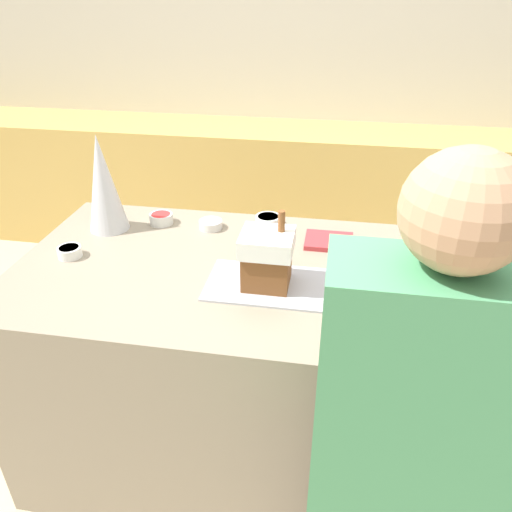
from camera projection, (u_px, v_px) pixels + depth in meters
name	position (u px, v px, depth m)	size (l,w,h in m)	color
ground_plane	(245.00, 443.00, 2.34)	(12.00, 12.00, 0.00)	#C6B28E
wall_back	(301.00, 70.00, 3.67)	(8.00, 0.05, 2.60)	beige
back_cabinet_block	(293.00, 191.00, 3.80)	(6.00, 0.60, 0.95)	tan
kitchen_island	(243.00, 365.00, 2.10)	(1.73, 0.97, 0.95)	gray
baking_tray	(267.00, 284.00, 1.77)	(0.42, 0.28, 0.01)	#B2B2BC
gingerbread_house	(267.00, 258.00, 1.71)	(0.18, 0.17, 0.27)	brown
decorative_tree	(103.00, 183.00, 2.07)	(0.17, 0.17, 0.41)	silver
candy_bowl_far_right	(161.00, 218.00, 2.20)	(0.10, 0.10, 0.05)	silver
candy_bowl_beside_tree	(211.00, 224.00, 2.16)	(0.10, 0.10, 0.04)	silver
candy_bowl_behind_tray	(436.00, 259.00, 1.89)	(0.09, 0.09, 0.04)	white
candy_bowl_front_corner	(70.00, 251.00, 1.94)	(0.09, 0.09, 0.04)	white
candy_bowl_near_tray_right	(268.00, 220.00, 2.19)	(0.11, 0.11, 0.04)	silver
cookbook	(329.00, 241.00, 2.04)	(0.19, 0.16, 0.02)	#B23338
person	(403.00, 481.00, 1.18)	(0.44, 0.55, 1.68)	slate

